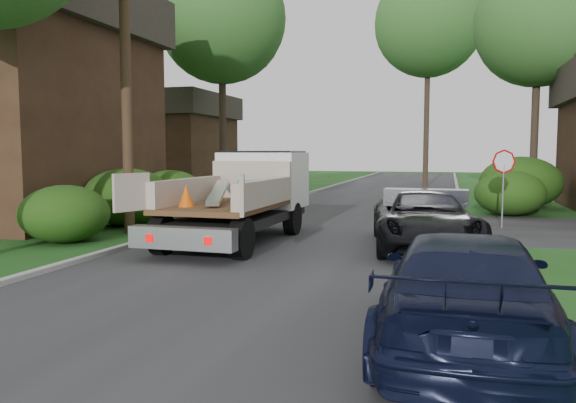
# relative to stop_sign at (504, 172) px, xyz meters

# --- Properties ---
(ground) EXTENTS (120.00, 120.00, 0.00)m
(ground) POSITION_rel_stop_sign_xyz_m (-5.20, -9.00, -1.78)
(ground) COLOR #184313
(ground) RESTS_ON ground
(road) EXTENTS (8.00, 90.00, 0.02)m
(road) POSITION_rel_stop_sign_xyz_m (-5.20, 1.00, -1.77)
(road) COLOR #28282B
(road) RESTS_ON ground
(curb_left) EXTENTS (0.20, 90.00, 0.12)m
(curb_left) POSITION_rel_stop_sign_xyz_m (-9.30, 1.00, -1.72)
(curb_left) COLOR #9E9E99
(curb_left) RESTS_ON ground
(curb_right) EXTENTS (0.20, 90.00, 0.12)m
(curb_right) POSITION_rel_stop_sign_xyz_m (-1.10, 1.00, -1.72)
(curb_right) COLOR #9E9E99
(curb_right) RESTS_ON ground
(stop_sign) EXTENTS (0.71, 0.32, 2.48)m
(stop_sign) POSITION_rel_stop_sign_xyz_m (0.00, 0.00, 0.00)
(stop_sign) COLOR slate
(stop_sign) RESTS_ON ground
(utility_pole) EXTENTS (2.42, 1.25, 10.00)m
(utility_pole) POSITION_rel_stop_sign_xyz_m (-10.68, -4.02, 3.40)
(utility_pole) COLOR #382619
(utility_pole) RESTS_ON ground
(house_left_far) EXTENTS (7.56, 7.56, 6.00)m
(house_left_far) POSITION_rel_stop_sign_xyz_m (-18.70, 13.00, 1.27)
(house_left_far) COLOR #361F16
(house_left_far) RESTS_ON ground
(hedge_left_a) EXTENTS (2.34, 2.34, 1.53)m
(hedge_left_a) POSITION_rel_stop_sign_xyz_m (-11.40, -6.00, -1.01)
(hedge_left_a) COLOR #1A3D0E
(hedge_left_a) RESTS_ON ground
(hedge_left_b) EXTENTS (2.86, 2.86, 1.87)m
(hedge_left_b) POSITION_rel_stop_sign_xyz_m (-11.70, -2.50, -0.84)
(hedge_left_b) COLOR #1A3D0E
(hedge_left_b) RESTS_ON ground
(hedge_left_c) EXTENTS (2.60, 2.60, 1.70)m
(hedge_left_c) POSITION_rel_stop_sign_xyz_m (-12.00, 1.00, -0.93)
(hedge_left_c) COLOR #1A3D0E
(hedge_left_c) RESTS_ON ground
(hedge_right_a) EXTENTS (2.60, 2.60, 1.70)m
(hedge_right_a) POSITION_rel_stop_sign_xyz_m (0.60, 4.00, -0.93)
(hedge_right_a) COLOR #1A3D0E
(hedge_right_a) RESTS_ON ground
(hedge_right_b) EXTENTS (3.38, 3.38, 2.21)m
(hedge_right_b) POSITION_rel_stop_sign_xyz_m (1.30, 7.00, -0.67)
(hedge_right_b) COLOR #1A3D0E
(hedge_right_b) RESTS_ON ground
(tree_left_far) EXTENTS (6.40, 6.40, 12.20)m
(tree_left_far) POSITION_rel_stop_sign_xyz_m (-12.70, 8.00, 7.20)
(tree_left_far) COLOR #2D2119
(tree_left_far) RESTS_ON ground
(tree_right_far) EXTENTS (6.00, 6.00, 11.50)m
(tree_right_far) POSITION_rel_stop_sign_xyz_m (2.30, 11.00, 6.70)
(tree_right_far) COLOR #2D2119
(tree_right_far) RESTS_ON ground
(tree_left_back) EXTENTS (6.00, 6.00, 12.00)m
(tree_left_back) POSITION_rel_stop_sign_xyz_m (-19.20, 4.00, 7.20)
(tree_left_back) COLOR #2D2119
(tree_left_back) RESTS_ON ground
(tree_center_far) EXTENTS (7.20, 7.20, 14.60)m
(tree_center_far) POSITION_rel_stop_sign_xyz_m (-3.20, 21.00, 9.20)
(tree_center_far) COLOR #2D2119
(tree_center_far) RESTS_ON ground
(flatbed_truck) EXTENTS (3.01, 6.46, 2.43)m
(flatbed_truck) POSITION_rel_stop_sign_xyz_m (-6.96, -3.88, -0.46)
(flatbed_truck) COLOR black
(flatbed_truck) RESTS_ON ground
(black_pickup) EXTENTS (3.12, 5.48, 1.44)m
(black_pickup) POSITION_rel_stop_sign_xyz_m (-2.17, -4.50, -1.06)
(black_pickup) COLOR black
(black_pickup) RESTS_ON ground
(navy_suv) EXTENTS (2.01, 4.94, 1.43)m
(navy_suv) POSITION_rel_stop_sign_xyz_m (-1.40, -11.50, -1.06)
(navy_suv) COLOR black
(navy_suv) RESTS_ON ground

